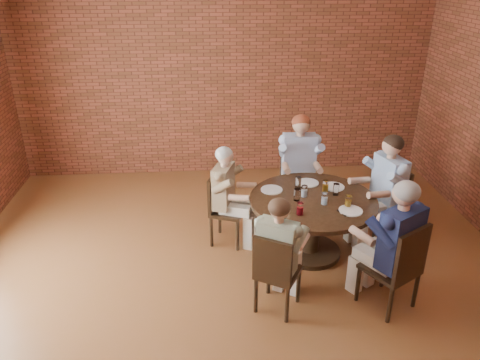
{
  "coord_description": "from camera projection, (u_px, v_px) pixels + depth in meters",
  "views": [
    {
      "loc": [
        -0.32,
        -3.83,
        3.23
      ],
      "look_at": [
        0.06,
        1.0,
        0.96
      ],
      "focal_mm": 35.0,
      "sensor_mm": 36.0,
      "label": 1
    }
  ],
  "objects": [
    {
      "name": "floor",
      "position": [
        242.0,
        305.0,
        4.85
      ],
      "size": [
        7.0,
        7.0,
        0.0
      ],
      "primitive_type": "plane",
      "color": "brown",
      "rests_on": "ground"
    },
    {
      "name": "wall_back",
      "position": [
        224.0,
        70.0,
        7.29
      ],
      "size": [
        7.0,
        0.0,
        7.0
      ],
      "primitive_type": "plane",
      "rotation": [
        1.57,
        0.0,
        0.0
      ],
      "color": "brown",
      "rests_on": "ground"
    },
    {
      "name": "dining_table",
      "position": [
        312.0,
        215.0,
        5.49
      ],
      "size": [
        1.47,
        1.47,
        0.75
      ],
      "color": "black",
      "rests_on": "floor"
    },
    {
      "name": "chair_a",
      "position": [
        388.0,
        202.0,
        5.81
      ],
      "size": [
        0.56,
        0.56,
        0.97
      ],
      "rotation": [
        0.0,
        0.0,
        -1.31
      ],
      "color": "black",
      "rests_on": "floor"
    },
    {
      "name": "diner_a",
      "position": [
        383.0,
        190.0,
        5.7
      ],
      "size": [
        0.82,
        0.73,
        1.4
      ],
      "primitive_type": null,
      "rotation": [
        0.0,
        0.0,
        -1.31
      ],
      "color": "#4776BA",
      "rests_on": "floor"
    },
    {
      "name": "chair_b",
      "position": [
        297.0,
        175.0,
        6.52
      ],
      "size": [
        0.48,
        0.48,
        0.98
      ],
      "rotation": [
        0.0,
        0.0,
        -0.04
      ],
      "color": "black",
      "rests_on": "floor"
    },
    {
      "name": "diner_b",
      "position": [
        299.0,
        166.0,
        6.35
      ],
      "size": [
        0.6,
        0.73,
        1.41
      ],
      "primitive_type": null,
      "rotation": [
        0.0,
        0.0,
        -0.04
      ],
      "color": "#9CA8C6",
      "rests_on": "floor"
    },
    {
      "name": "chair_c",
      "position": [
        222.0,
        206.0,
        5.77
      ],
      "size": [
        0.51,
        0.51,
        0.9
      ],
      "rotation": [
        0.0,
        0.0,
        1.22
      ],
      "color": "black",
      "rests_on": "floor"
    },
    {
      "name": "diner_c",
      "position": [
        228.0,
        197.0,
        5.7
      ],
      "size": [
        0.73,
        0.67,
        1.27
      ],
      "primitive_type": null,
      "rotation": [
        0.0,
        0.0,
        1.22
      ],
      "color": "brown",
      "rests_on": "floor"
    },
    {
      "name": "chair_d",
      "position": [
        275.0,
        271.0,
        4.56
      ],
      "size": [
        0.54,
        0.54,
        0.9
      ],
      "rotation": [
        0.0,
        0.0,
        2.62
      ],
      "color": "black",
      "rests_on": "floor"
    },
    {
      "name": "diner_d",
      "position": [
        279.0,
        255.0,
        4.56
      ],
      "size": [
        0.72,
        0.76,
        1.26
      ],
      "primitive_type": null,
      "rotation": [
        0.0,
        0.0,
        2.62
      ],
      "color": "#BAAB92",
      "rests_on": "floor"
    },
    {
      "name": "chair_e",
      "position": [
        399.0,
        265.0,
        4.58
      ],
      "size": [
        0.64,
        0.64,
        0.98
      ],
      "rotation": [
        0.0,
        0.0,
        3.68
      ],
      "color": "black",
      "rests_on": "floor"
    },
    {
      "name": "diner_e",
      "position": [
        393.0,
        246.0,
        4.58
      ],
      "size": [
        0.86,
        0.9,
        1.41
      ],
      "primitive_type": null,
      "rotation": [
        0.0,
        0.0,
        3.68
      ],
      "color": "#1A224A",
      "rests_on": "floor"
    },
    {
      "name": "plate_a",
      "position": [
        334.0,
        187.0,
        5.66
      ],
      "size": [
        0.26,
        0.26,
        0.01
      ],
      "primitive_type": "cylinder",
      "color": "white",
      "rests_on": "dining_table"
    },
    {
      "name": "plate_b",
      "position": [
        308.0,
        183.0,
        5.76
      ],
      "size": [
        0.26,
        0.26,
        0.01
      ],
      "primitive_type": "cylinder",
      "color": "white",
      "rests_on": "dining_table"
    },
    {
      "name": "plate_c",
      "position": [
        272.0,
        190.0,
        5.59
      ],
      "size": [
        0.26,
        0.26,
        0.01
      ],
      "primitive_type": "cylinder",
      "color": "white",
      "rests_on": "dining_table"
    },
    {
      "name": "plate_d",
      "position": [
        351.0,
        211.0,
        5.12
      ],
      "size": [
        0.26,
        0.26,
        0.01
      ],
      "primitive_type": "cylinder",
      "color": "white",
      "rests_on": "dining_table"
    },
    {
      "name": "glass_a",
      "position": [
        336.0,
        189.0,
        5.46
      ],
      "size": [
        0.07,
        0.07,
        0.14
      ],
      "primitive_type": "cylinder",
      "color": "white",
      "rests_on": "dining_table"
    },
    {
      "name": "glass_b",
      "position": [
        326.0,
        186.0,
        5.54
      ],
      "size": [
        0.07,
        0.07,
        0.14
      ],
      "primitive_type": "cylinder",
      "color": "white",
      "rests_on": "dining_table"
    },
    {
      "name": "glass_c",
      "position": [
        298.0,
        182.0,
        5.63
      ],
      "size": [
        0.07,
        0.07,
        0.14
      ],
      "primitive_type": "cylinder",
      "color": "white",
      "rests_on": "dining_table"
    },
    {
      "name": "glass_d",
      "position": [
        304.0,
        191.0,
        5.41
      ],
      "size": [
        0.07,
        0.07,
        0.14
      ],
      "primitive_type": "cylinder",
      "color": "white",
      "rests_on": "dining_table"
    },
    {
      "name": "glass_e",
      "position": [
        297.0,
        195.0,
        5.33
      ],
      "size": [
        0.07,
        0.07,
        0.14
      ],
      "primitive_type": "cylinder",
      "color": "white",
      "rests_on": "dining_table"
    },
    {
      "name": "glass_f",
      "position": [
        300.0,
        209.0,
        5.03
      ],
      "size": [
        0.07,
        0.07,
        0.14
      ],
      "primitive_type": "cylinder",
      "color": "white",
      "rests_on": "dining_table"
    },
    {
      "name": "glass_g",
      "position": [
        325.0,
        199.0,
        5.24
      ],
      "size": [
        0.07,
        0.07,
        0.14
      ],
      "primitive_type": "cylinder",
      "color": "white",
      "rests_on": "dining_table"
    },
    {
      "name": "glass_h",
      "position": [
        348.0,
        201.0,
        5.18
      ],
      "size": [
        0.07,
        0.07,
        0.14
      ],
      "primitive_type": "cylinder",
      "color": "white",
      "rests_on": "dining_table"
    },
    {
      "name": "smartphone",
      "position": [
        344.0,
        212.0,
        5.09
      ],
      "size": [
        0.12,
        0.17,
        0.01
      ],
      "primitive_type": "cube",
      "rotation": [
        0.0,
        0.0,
        0.35
      ],
      "color": "black",
      "rests_on": "dining_table"
    }
  ]
}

